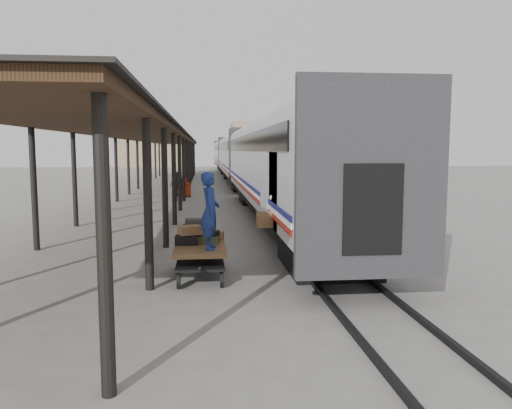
{
  "coord_description": "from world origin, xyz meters",
  "views": [
    {
      "loc": [
        -0.07,
        -13.4,
        3.22
      ],
      "look_at": [
        1.35,
        0.24,
        1.7
      ],
      "focal_mm": 35.0,
      "sensor_mm": 36.0,
      "label": 1
    }
  ],
  "objects": [
    {
      "name": "ground",
      "position": [
        0.0,
        0.0,
        0.0
      ],
      "size": [
        160.0,
        160.0,
        0.0
      ],
      "primitive_type": "plane",
      "color": "slate",
      "rests_on": "ground"
    },
    {
      "name": "train",
      "position": [
        3.19,
        33.79,
        2.69
      ],
      "size": [
        3.45,
        76.01,
        4.01
      ],
      "color": "silver",
      "rests_on": "ground"
    },
    {
      "name": "canopy",
      "position": [
        -3.4,
        24.0,
        4.0
      ],
      "size": [
        4.9,
        64.3,
        4.15
      ],
      "color": "#422B19",
      "rests_on": "ground"
    },
    {
      "name": "rails",
      "position": [
        3.2,
        34.0,
        0.06
      ],
      "size": [
        1.54,
        150.0,
        0.12
      ],
      "color": "black",
      "rests_on": "ground"
    },
    {
      "name": "building_far",
      "position": [
        14.0,
        78.0,
        4.0
      ],
      "size": [
        18.0,
        10.0,
        8.0
      ],
      "primitive_type": "cube",
      "color": "tan",
      "rests_on": "ground"
    },
    {
      "name": "building_left",
      "position": [
        -10.0,
        82.0,
        3.0
      ],
      "size": [
        12.0,
        8.0,
        6.0
      ],
      "primitive_type": "cube",
      "color": "tan",
      "rests_on": "ground"
    },
    {
      "name": "baggage_cart",
      "position": [
        -0.19,
        -1.04,
        0.65
      ],
      "size": [
        1.25,
        2.4,
        0.86
      ],
      "rotation": [
        0.0,
        0.0,
        0.0
      ],
      "color": "brown",
      "rests_on": "ground"
    },
    {
      "name": "suitcase_stack",
      "position": [
        -0.27,
        -0.7,
        1.07
      ],
      "size": [
        1.25,
        1.13,
        0.58
      ],
      "rotation": [
        0.0,
        0.0,
        0.0
      ],
      "color": "#373739",
      "rests_on": "baggage_cart"
    },
    {
      "name": "luggage_tug",
      "position": [
        -1.61,
        21.01,
        0.58
      ],
      "size": [
        1.26,
        1.63,
        1.26
      ],
      "rotation": [
        0.0,
        0.0,
        0.31
      ],
      "color": "maroon",
      "rests_on": "ground"
    },
    {
      "name": "porter",
      "position": [
        0.06,
        -1.69,
        1.78
      ],
      "size": [
        0.47,
        0.69,
        1.84
      ],
      "primitive_type": "imported",
      "rotation": [
        0.0,
        0.0,
        1.52
      ],
      "color": "navy",
      "rests_on": "baggage_cart"
    },
    {
      "name": "pedestrian",
      "position": [
        -1.68,
        18.1,
        0.92
      ],
      "size": [
        1.12,
        0.56,
        1.84
      ],
      "primitive_type": "imported",
      "rotation": [
        0.0,
        0.0,
        3.25
      ],
      "color": "black",
      "rests_on": "ground"
    }
  ]
}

